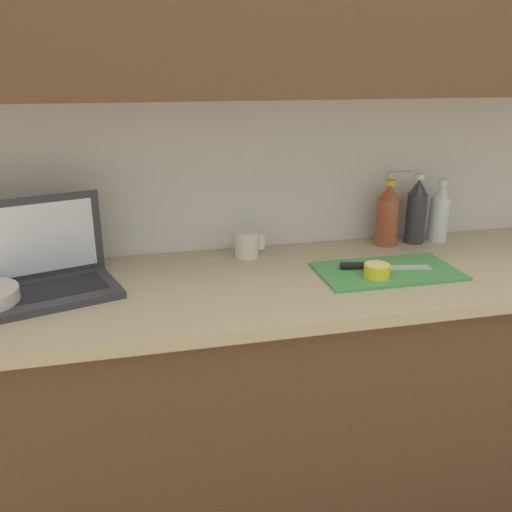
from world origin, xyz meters
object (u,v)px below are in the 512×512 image
lemon_half_cut (377,270)px  bottle_oil_tall (416,212)px  bottle_water_clear (388,216)px  laptop (47,270)px  bottle_green_soda (439,213)px  measuring_cup (247,244)px  cutting_board (387,271)px  knife (370,266)px

lemon_half_cut → bottle_oil_tall: bottle_oil_tall is taller
bottle_oil_tall → bottle_water_clear: bottle_oil_tall is taller
laptop → bottle_green_soda: laptop is taller
laptop → bottle_water_clear: laptop is taller
bottle_oil_tall → measuring_cup: bottle_oil_tall is taller
laptop → cutting_board: bearing=-22.3°
cutting_board → knife: bearing=151.1°
bottle_water_clear → lemon_half_cut: bearing=-120.1°
knife → bottle_green_soda: bearing=43.4°
lemon_half_cut → bottle_oil_tall: size_ratio=0.31×
laptop → bottle_water_clear: (1.10, 0.17, 0.04)m
cutting_board → knife: size_ratio=1.53×
lemon_half_cut → bottle_green_soda: size_ratio=0.35×
laptop → bottle_green_soda: size_ratio=1.80×
measuring_cup → bottle_water_clear: bearing=2.1°
bottle_oil_tall → knife: bearing=-139.7°
knife → lemon_half_cut: bearing=-87.4°
bottle_oil_tall → bottle_water_clear: 0.11m
measuring_cup → laptop: bearing=-166.0°
laptop → bottle_oil_tall: size_ratio=1.62×
laptop → knife: laptop is taller
laptop → bottle_water_clear: 1.11m
bottle_green_soda → bottle_water_clear: 0.20m
knife → bottle_water_clear: 0.30m
measuring_cup → cutting_board: bearing=-31.8°
cutting_board → bottle_water_clear: bottle_water_clear is taller
cutting_board → bottle_green_soda: (0.32, 0.26, 0.10)m
cutting_board → knife: (-0.05, 0.03, 0.01)m
lemon_half_cut → bottle_water_clear: size_ratio=0.34×
knife → lemon_half_cut: (-0.01, -0.07, 0.01)m
cutting_board → laptop: bearing=174.8°
bottle_water_clear → cutting_board: bearing=-114.6°
lemon_half_cut → measuring_cup: (-0.33, 0.28, 0.02)m
cutting_board → measuring_cup: measuring_cup is taller
knife → bottle_green_soda: bottle_green_soda is taller
cutting_board → bottle_oil_tall: bearing=48.6°
measuring_cup → bottle_oil_tall: bearing=1.7°
knife → measuring_cup: bearing=158.8°
bottle_oil_tall → bottle_water_clear: (-0.11, 0.00, -0.01)m
cutting_board → bottle_water_clear: 0.30m
laptop → lemon_half_cut: size_ratio=5.16×
bottle_oil_tall → bottle_water_clear: size_ratio=1.07×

